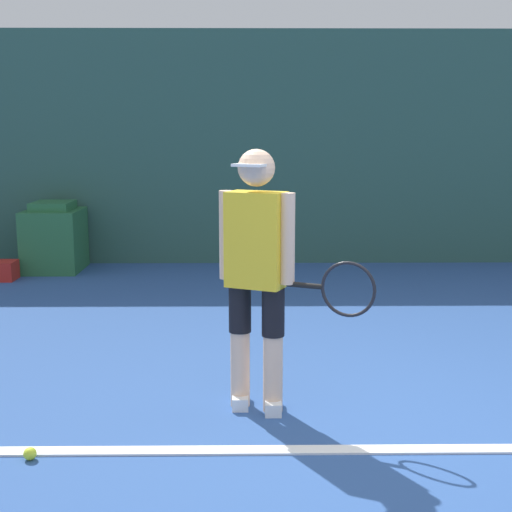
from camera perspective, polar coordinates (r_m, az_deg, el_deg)
The scene contains 6 objects.
ground_plane at distance 4.07m, azimuth 8.39°, elevation -14.76°, with size 24.00×24.00×0.00m, color #2D5193.
back_wall at distance 9.18m, azimuth 3.22°, elevation 8.56°, with size 24.00×0.10×2.94m.
court_baseline at distance 4.01m, azimuth 8.55°, elevation -15.08°, with size 21.60×0.10×0.01m.
tennis_player at distance 4.27m, azimuth 0.21°, elevation -1.03°, with size 0.90×0.48×1.59m.
tennis_ball at distance 4.04m, azimuth -17.63°, elevation -14.84°, with size 0.07×0.07×0.07m.
covered_chair at distance 9.07m, azimuth -15.82°, elevation 1.39°, with size 0.66×0.80×0.85m.
Camera 1 is at (-0.62, -3.65, 1.70)m, focal length 50.00 mm.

